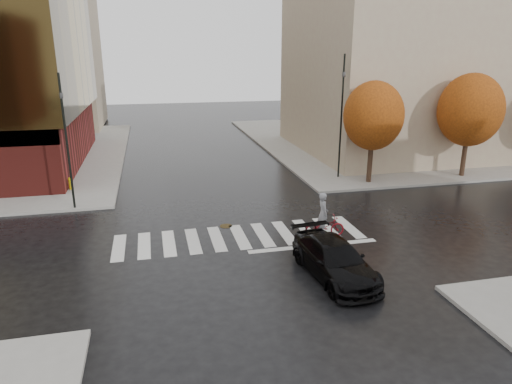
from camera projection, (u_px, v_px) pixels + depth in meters
ground at (242, 241)px, 21.00m from camera, size 120.00×120.00×0.00m
sidewalk_ne at (408, 139)px, 45.08m from camera, size 30.00×30.00×0.15m
crosswalk at (240, 237)px, 21.46m from camera, size 12.00×3.00×0.01m
building_ne_tan at (401, 41)px, 37.81m from camera, size 16.00×16.00×18.00m
building_nw_far at (27, 34)px, 48.94m from camera, size 14.00×12.00×20.00m
tree_ne_a at (373, 116)px, 28.74m from camera, size 3.80×3.80×6.50m
tree_ne_b at (470, 110)px, 30.22m from camera, size 4.20×4.20×6.89m
sedan at (334, 260)px, 17.50m from camera, size 2.42×5.03×1.41m
cyclist at (324, 222)px, 21.27m from camera, size 1.94×0.77×2.17m
traffic_light_nw at (66, 134)px, 23.85m from camera, size 0.19×0.16×7.19m
traffic_light_ne at (342, 108)px, 29.80m from camera, size 0.22×0.25×8.06m
fire_hydrant at (71, 183)px, 28.22m from camera, size 0.28×0.28×0.78m
manhole at (226, 226)px, 22.77m from camera, size 0.68×0.68×0.01m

